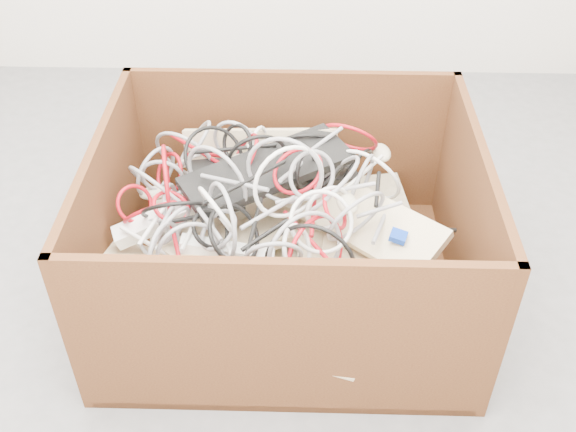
{
  "coord_description": "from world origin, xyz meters",
  "views": [
    {
      "loc": [
        0.16,
        -1.53,
        1.59
      ],
      "look_at": [
        0.12,
        0.02,
        0.3
      ],
      "focal_mm": 42.5,
      "sensor_mm": 36.0,
      "label": 1
    }
  ],
  "objects_px": {
    "power_strip_left": "(168,216)",
    "vga_plug": "(398,236)",
    "power_strip_right": "(227,251)",
    "cardboard_box": "(283,258)"
  },
  "relations": [
    {
      "from": "power_strip_left",
      "to": "vga_plug",
      "type": "xyz_separation_m",
      "value": [
        0.65,
        -0.09,
        0.01
      ]
    },
    {
      "from": "cardboard_box",
      "to": "power_strip_left",
      "type": "xyz_separation_m",
      "value": [
        -0.33,
        -0.04,
        0.2
      ]
    },
    {
      "from": "cardboard_box",
      "to": "power_strip_right",
      "type": "relative_size",
      "value": 4.23
    },
    {
      "from": "power_strip_left",
      "to": "power_strip_right",
      "type": "bearing_deg",
      "value": -55.39
    },
    {
      "from": "vga_plug",
      "to": "power_strip_right",
      "type": "bearing_deg",
      "value": -157.12
    },
    {
      "from": "power_strip_left",
      "to": "vga_plug",
      "type": "relative_size",
      "value": 7.24
    },
    {
      "from": "cardboard_box",
      "to": "power_strip_left",
      "type": "bearing_deg",
      "value": -172.33
    },
    {
      "from": "power_strip_left",
      "to": "vga_plug",
      "type": "distance_m",
      "value": 0.65
    },
    {
      "from": "cardboard_box",
      "to": "power_strip_right",
      "type": "distance_m",
      "value": 0.29
    },
    {
      "from": "power_strip_left",
      "to": "power_strip_right",
      "type": "relative_size",
      "value": 1.27
    }
  ]
}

